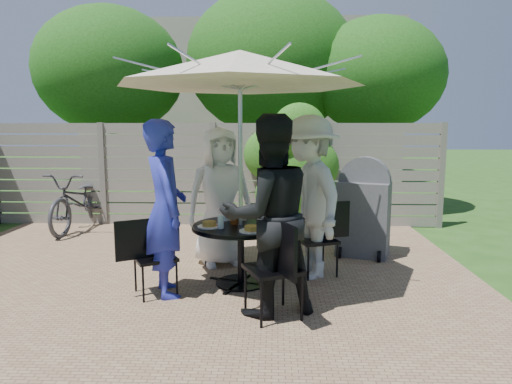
{
  "coord_description": "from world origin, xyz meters",
  "views": [
    {
      "loc": [
        1.08,
        -5.04,
        1.8
      ],
      "look_at": [
        0.87,
        0.12,
        1.04
      ],
      "focal_mm": 32.0,
      "sensor_mm": 36.0,
      "label": 1
    }
  ],
  "objects_px": {
    "patio_table": "(241,243)",
    "umbrella": "(240,68)",
    "person_right": "(308,198)",
    "plate_right": "(271,220)",
    "bbq_grill": "(364,211)",
    "glass_right": "(259,215)",
    "coffee_cup": "(243,215)",
    "plate_extra": "(266,227)",
    "syrup_jug": "(234,217)",
    "glass_back": "(225,215)",
    "chair_front": "(274,289)",
    "chair_left": "(154,273)",
    "plate_back": "(231,217)",
    "glass_left": "(221,222)",
    "plate_left": "(209,225)",
    "bicycle": "(80,201)",
    "person_front": "(268,216)",
    "person_left": "(165,209)",
    "chair_right": "(317,254)",
    "plate_front": "(252,229)",
    "person_back": "(220,197)",
    "chair_back": "(218,240)"
  },
  "relations": [
    {
      "from": "patio_table",
      "to": "umbrella",
      "type": "distance_m",
      "value": 1.91
    },
    {
      "from": "umbrella",
      "to": "person_right",
      "type": "bearing_deg",
      "value": 22.54
    },
    {
      "from": "plate_right",
      "to": "bbq_grill",
      "type": "distance_m",
      "value": 1.68
    },
    {
      "from": "glass_right",
      "to": "coffee_cup",
      "type": "bearing_deg",
      "value": 166.74
    },
    {
      "from": "plate_extra",
      "to": "syrup_jug",
      "type": "distance_m",
      "value": 0.43
    },
    {
      "from": "patio_table",
      "to": "glass_back",
      "type": "height_order",
      "value": "glass_back"
    },
    {
      "from": "umbrella",
      "to": "chair_front",
      "type": "bearing_deg",
      "value": -67.44
    },
    {
      "from": "chair_left",
      "to": "glass_right",
      "type": "height_order",
      "value": "chair_left"
    },
    {
      "from": "plate_back",
      "to": "glass_left",
      "type": "height_order",
      "value": "glass_left"
    },
    {
      "from": "plate_left",
      "to": "coffee_cup",
      "type": "bearing_deg",
      "value": 48.1
    },
    {
      "from": "glass_left",
      "to": "glass_right",
      "type": "xyz_separation_m",
      "value": [
        0.4,
        0.39,
        0.0
      ]
    },
    {
      "from": "plate_right",
      "to": "syrup_jug",
      "type": "distance_m",
      "value": 0.43
    },
    {
      "from": "plate_back",
      "to": "bicycle",
      "type": "bearing_deg",
      "value": 140.43
    },
    {
      "from": "patio_table",
      "to": "glass_right",
      "type": "relative_size",
      "value": 9.97
    },
    {
      "from": "person_front",
      "to": "coffee_cup",
      "type": "height_order",
      "value": "person_front"
    },
    {
      "from": "person_front",
      "to": "glass_left",
      "type": "distance_m",
      "value": 0.79
    },
    {
      "from": "glass_left",
      "to": "bicycle",
      "type": "bearing_deg",
      "value": 134.02
    },
    {
      "from": "coffee_cup",
      "to": "bicycle",
      "type": "height_order",
      "value": "bicycle"
    },
    {
      "from": "umbrella",
      "to": "glass_right",
      "type": "relative_size",
      "value": 24.88
    },
    {
      "from": "person_left",
      "to": "glass_left",
      "type": "xyz_separation_m",
      "value": [
        0.57,
        0.12,
        -0.16
      ]
    },
    {
      "from": "person_left",
      "to": "person_right",
      "type": "bearing_deg",
      "value": -90.0
    },
    {
      "from": "chair_left",
      "to": "plate_right",
      "type": "bearing_deg",
      "value": -6.87
    },
    {
      "from": "person_front",
      "to": "plate_extra",
      "type": "height_order",
      "value": "person_front"
    },
    {
      "from": "plate_back",
      "to": "glass_back",
      "type": "height_order",
      "value": "glass_back"
    },
    {
      "from": "chair_right",
      "to": "plate_front",
      "type": "bearing_deg",
      "value": 22.79
    },
    {
      "from": "plate_right",
      "to": "bicycle",
      "type": "distance_m",
      "value": 4.18
    },
    {
      "from": "bbq_grill",
      "to": "person_right",
      "type": "bearing_deg",
      "value": -112.53
    },
    {
      "from": "person_back",
      "to": "plate_right",
      "type": "distance_m",
      "value": 0.92
    },
    {
      "from": "plate_front",
      "to": "coffee_cup",
      "type": "bearing_deg",
      "value": 102.75
    },
    {
      "from": "person_back",
      "to": "glass_back",
      "type": "bearing_deg",
      "value": -100.42
    },
    {
      "from": "glass_back",
      "to": "syrup_jug",
      "type": "bearing_deg",
      "value": -55.38
    },
    {
      "from": "person_left",
      "to": "syrup_jug",
      "type": "height_order",
      "value": "person_left"
    },
    {
      "from": "umbrella",
      "to": "syrup_jug",
      "type": "xyz_separation_m",
      "value": [
        -0.07,
        0.02,
        -1.62
      ]
    },
    {
      "from": "patio_table",
      "to": "plate_extra",
      "type": "height_order",
      "value": "plate_extra"
    },
    {
      "from": "plate_extra",
      "to": "glass_left",
      "type": "xyz_separation_m",
      "value": [
        -0.48,
        0.01,
        0.05
      ]
    },
    {
      "from": "person_front",
      "to": "glass_back",
      "type": "bearing_deg",
      "value": -84.5
    },
    {
      "from": "plate_extra",
      "to": "coffee_cup",
      "type": "xyz_separation_m",
      "value": [
        -0.27,
        0.45,
        0.04
      ]
    },
    {
      "from": "coffee_cup",
      "to": "glass_left",
      "type": "bearing_deg",
      "value": -115.37
    },
    {
      "from": "person_right",
      "to": "glass_right",
      "type": "bearing_deg",
      "value": -100.42
    },
    {
      "from": "person_left",
      "to": "chair_front",
      "type": "height_order",
      "value": "person_left"
    },
    {
      "from": "person_back",
      "to": "chair_left",
      "type": "bearing_deg",
      "value": -139.22
    },
    {
      "from": "person_back",
      "to": "person_front",
      "type": "distance_m",
      "value": 1.66
    },
    {
      "from": "plate_front",
      "to": "syrup_jug",
      "type": "relative_size",
      "value": 1.62
    },
    {
      "from": "plate_back",
      "to": "glass_back",
      "type": "xyz_separation_m",
      "value": [
        -0.06,
        -0.13,
        0.05
      ]
    },
    {
      "from": "glass_back",
      "to": "plate_front",
      "type": "bearing_deg",
      "value": -57.86
    },
    {
      "from": "patio_table",
      "to": "person_left",
      "type": "distance_m",
      "value": 0.94
    },
    {
      "from": "chair_front",
      "to": "person_front",
      "type": "bearing_deg",
      "value": -1.34
    },
    {
      "from": "plate_front",
      "to": "chair_back",
      "type": "bearing_deg",
      "value": 112.48
    },
    {
      "from": "chair_back",
      "to": "person_back",
      "type": "distance_m",
      "value": 0.61
    },
    {
      "from": "chair_front",
      "to": "person_right",
      "type": "bearing_deg",
      "value": -42.17
    }
  ]
}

